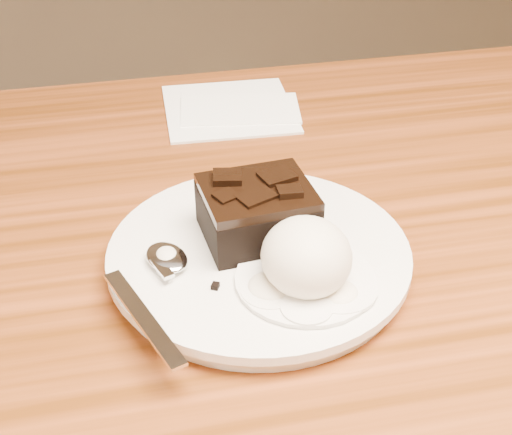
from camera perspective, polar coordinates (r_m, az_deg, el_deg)
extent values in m
cylinder|color=white|center=(0.55, 0.22, -3.20)|extent=(0.23, 0.23, 0.02)
cube|color=black|center=(0.55, 0.09, 0.13)|extent=(0.08, 0.08, 0.04)
ellipsoid|color=white|center=(0.50, 3.91, -3.04)|extent=(0.06, 0.07, 0.05)
cylinder|color=white|center=(0.52, 3.82, -4.86)|extent=(0.10, 0.10, 0.00)
cube|color=white|center=(0.79, -2.10, 8.46)|extent=(0.14, 0.14, 0.01)
cube|color=black|center=(0.51, -3.15, -5.31)|extent=(0.01, 0.01, 0.00)
cube|color=black|center=(0.53, -1.09, -3.55)|extent=(0.01, 0.01, 0.00)
cube|color=black|center=(0.50, -0.85, -6.19)|extent=(0.01, 0.01, 0.00)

